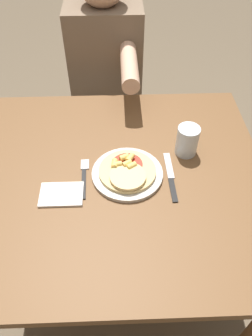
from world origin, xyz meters
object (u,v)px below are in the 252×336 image
at_px(dining_table, 118,197).
at_px(pizza, 126,171).
at_px(knife, 169,177).
at_px(drinking_glass, 186,141).
at_px(person_diner, 106,74).
at_px(fork, 83,176).
at_px(plate, 126,175).

xyz_separation_m(dining_table, pizza, (0.03, -0.01, 0.15)).
bearing_deg(dining_table, knife, -5.56).
relative_size(drinking_glass, person_diner, 0.09).
relative_size(pizza, fork, 1.10).
bearing_deg(drinking_glass, person_diner, 115.37).
relative_size(plate, pizza, 1.25).
bearing_deg(fork, drinking_glass, 16.22).
xyz_separation_m(pizza, knife, (0.15, -0.01, -0.02)).
height_order(plate, knife, plate).
distance_m(pizza, fork, 0.15).
xyz_separation_m(knife, person_diner, (-0.22, 0.73, -0.05)).
height_order(pizza, person_diner, person_diner).
bearing_deg(knife, dining_table, 174.44).
bearing_deg(fork, plate, -1.97).
distance_m(knife, drinking_glass, 0.15).
height_order(plate, drinking_glass, drinking_glass).
bearing_deg(knife, fork, 176.56).
bearing_deg(knife, pizza, 175.82).
height_order(fork, knife, same).
xyz_separation_m(plate, pizza, (-0.00, -0.00, 0.02)).
xyz_separation_m(dining_table, plate, (0.03, -0.00, 0.13)).
relative_size(knife, drinking_glass, 2.00).
relative_size(plate, person_diner, 0.19).
relative_size(plate, drinking_glass, 2.19).
xyz_separation_m(knife, drinking_glass, (0.07, 0.12, 0.05)).
bearing_deg(pizza, knife, -4.18).
height_order(fork, drinking_glass, drinking_glass).
bearing_deg(person_diner, fork, -95.62).
height_order(knife, drinking_glass, drinking_glass).
xyz_separation_m(dining_table, drinking_glass, (0.25, 0.11, 0.18)).
height_order(plate, pizza, pizza).
distance_m(dining_table, knife, 0.22).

